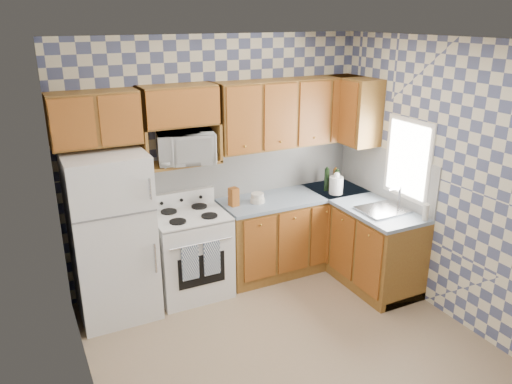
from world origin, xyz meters
TOP-DOWN VIEW (x-y plane):
  - floor at (0.00, 0.00)m, footprint 3.40×3.40m
  - back_wall at (0.00, 1.60)m, footprint 3.40×0.02m
  - right_wall at (1.70, 0.00)m, footprint 0.02×3.20m
  - backsplash_back at (0.40, 1.59)m, footprint 2.60×0.02m
  - backsplash_right at (1.69, 0.80)m, footprint 0.02×1.60m
  - refrigerator at (-1.27, 1.25)m, footprint 0.75×0.70m
  - stove_body at (-0.47, 1.28)m, footprint 0.76×0.65m
  - cooktop at (-0.47, 1.28)m, footprint 0.76×0.65m
  - backguard at (-0.47, 1.55)m, footprint 0.76×0.08m
  - dish_towel_left at (-0.59, 0.93)m, footprint 0.18×0.02m
  - dish_towel_right at (-0.36, 0.93)m, footprint 0.18×0.02m
  - base_cabinets_back at (0.82, 1.30)m, footprint 1.75×0.60m
  - base_cabinets_right at (1.40, 0.80)m, footprint 0.60×1.60m
  - countertop_back at (0.82, 1.30)m, footprint 1.77×0.63m
  - countertop_right at (1.40, 0.80)m, footprint 0.63×1.60m
  - upper_cabinets_back at (0.82, 1.44)m, footprint 1.75×0.33m
  - upper_cabinets_fridge at (-1.29, 1.44)m, footprint 0.82×0.33m
  - upper_cabinets_right at (1.53, 1.25)m, footprint 0.33×0.70m
  - microwave_shelf at (-0.47, 1.44)m, footprint 0.80×0.33m
  - microwave at (-0.44, 1.38)m, footprint 0.64×0.50m
  - sink at (1.40, 0.45)m, footprint 0.48×0.40m
  - window at (1.69, 0.45)m, footprint 0.02×0.66m
  - bottle_0 at (1.23, 1.26)m, footprint 0.06×0.06m
  - bottle_1 at (1.33, 1.20)m, footprint 0.06×0.06m
  - bottle_2 at (1.38, 1.30)m, footprint 0.06×0.06m
  - knife_block at (0.05, 1.29)m, footprint 0.11×0.11m
  - electric_kettle at (1.27, 1.12)m, footprint 0.16×0.16m
  - food_containers at (0.33, 1.27)m, footprint 0.16×0.16m
  - soap_bottle at (1.62, 0.06)m, footprint 0.06×0.06m

SIDE VIEW (x-z plane):
  - floor at x=0.00m, z-range 0.00..0.00m
  - base_cabinets_back at x=0.82m, z-range 0.00..0.88m
  - base_cabinets_right at x=1.40m, z-range 0.00..0.88m
  - stove_body at x=-0.47m, z-range 0.00..0.90m
  - dish_towel_left at x=-0.59m, z-range 0.36..0.73m
  - dish_towel_right at x=-0.36m, z-range 0.36..0.73m
  - refrigerator at x=-1.27m, z-range 0.00..1.68m
  - countertop_back at x=0.82m, z-range 0.88..0.92m
  - countertop_right at x=1.40m, z-range 0.88..0.92m
  - cooktop at x=-0.47m, z-range 0.89..0.92m
  - sink at x=1.40m, z-range 0.91..0.94m
  - food_containers at x=0.33m, z-range 0.92..1.03m
  - backguard at x=-0.47m, z-range 0.92..1.08m
  - soap_bottle at x=1.62m, z-range 0.92..1.09m
  - electric_kettle at x=1.27m, z-range 0.92..1.12m
  - knife_block at x=0.05m, z-range 0.92..1.12m
  - bottle_2 at x=1.38m, z-range 0.92..1.15m
  - bottle_1 at x=1.33m, z-range 0.92..1.17m
  - bottle_0 at x=1.23m, z-range 0.92..1.19m
  - backsplash_back at x=0.40m, z-range 0.92..1.48m
  - backsplash_right at x=1.69m, z-range 0.92..1.48m
  - back_wall at x=0.00m, z-range 0.00..2.70m
  - right_wall at x=1.70m, z-range 0.00..2.70m
  - microwave_shelf at x=-0.47m, z-range 1.42..1.45m
  - window at x=1.69m, z-range 1.02..1.88m
  - microwave at x=-0.44m, z-range 1.45..1.77m
  - upper_cabinets_back at x=0.82m, z-range 1.48..2.22m
  - upper_cabinets_right at x=1.53m, z-range 1.48..2.22m
  - upper_cabinets_fridge at x=-1.29m, z-range 1.72..2.22m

